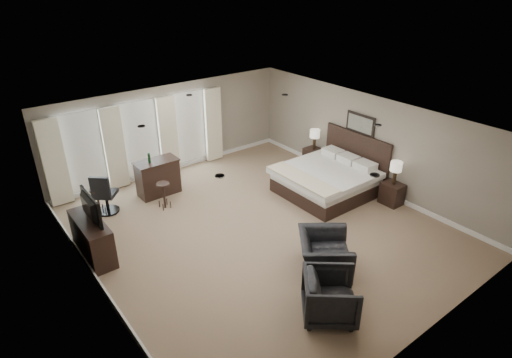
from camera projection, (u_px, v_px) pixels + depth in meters
room at (260, 180)px, 9.59m from camera, size 7.60×8.60×2.64m
window_bay at (142, 141)px, 11.99m from camera, size 5.25×0.20×2.30m
bed at (329, 168)px, 11.45m from camera, size 2.34×2.23×1.49m
nightstand_near at (392, 194)px, 11.11m from camera, size 0.44×0.53×0.58m
nightstand_far at (313, 158)px, 13.17m from camera, size 0.45×0.55×0.60m
lamp_near at (395, 173)px, 10.85m from camera, size 0.30×0.30×0.62m
lamp_far at (315, 139)px, 12.89m from camera, size 0.30×0.30×0.62m
wall_art at (360, 124)px, 11.61m from camera, size 0.04×0.96×0.56m
dresser at (92, 238)px, 9.04m from camera, size 0.48×1.49×0.87m
tv at (88, 218)px, 8.82m from camera, size 0.60×1.04×0.14m
armchair_near at (325, 248)px, 8.60m from camera, size 1.32×1.39×1.02m
armchair_far at (331, 295)px, 7.44m from camera, size 1.25×1.26×0.95m
bar_counter at (158, 177)px, 11.52m from camera, size 1.13×0.59×0.99m
bar_stool_left at (98, 201)px, 10.63m from camera, size 0.38×0.38×0.70m
bar_stool_right at (164, 196)px, 10.89m from camera, size 0.44×0.44×0.70m
desk_chair at (105, 193)px, 10.62m from camera, size 0.78×0.78×1.09m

